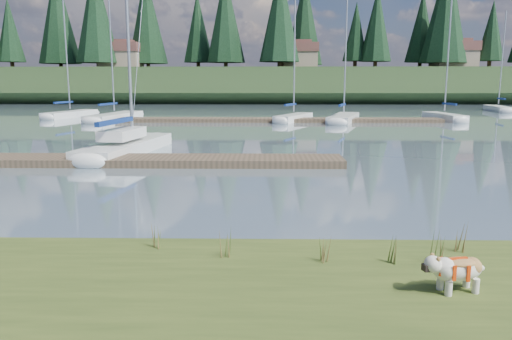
{
  "coord_description": "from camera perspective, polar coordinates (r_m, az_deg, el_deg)",
  "views": [
    {
      "loc": [
        0.95,
        -10.45,
        3.26
      ],
      "look_at": [
        0.76,
        -0.5,
        1.48
      ],
      "focal_mm": 35.0,
      "sensor_mm": 36.0,
      "label": 1
    }
  ],
  "objects": [
    {
      "name": "weed_3",
      "position": [
        9.02,
        -11.16,
        -7.41
      ],
      "size": [
        0.17,
        0.14,
        0.53
      ],
      "color": "#475B23",
      "rests_on": "bank"
    },
    {
      "name": "weed_0",
      "position": [
        8.41,
        -3.4,
        -8.08
      ],
      "size": [
        0.17,
        0.14,
        0.67
      ],
      "color": "#475B23",
      "rests_on": "bank"
    },
    {
      "name": "conifer_3",
      "position": [
        83.6,
        -6.69,
        15.88
      ],
      "size": [
        4.84,
        4.84,
        12.25
      ],
      "color": "#382619",
      "rests_on": "ridge"
    },
    {
      "name": "ground",
      "position": [
        40.59,
        -0.25,
        5.53
      ],
      "size": [
        200.0,
        200.0,
        0.0
      ],
      "primitive_type": "plane",
      "color": "gray",
      "rests_on": "ground"
    },
    {
      "name": "sailboat_bg_5",
      "position": [
        61.51,
        25.77,
        6.39
      ],
      "size": [
        2.62,
        7.58,
        10.7
      ],
      "rotation": [
        0.0,
        0.0,
        1.41
      ],
      "color": "silver",
      "rests_on": "ground"
    },
    {
      "name": "weed_5",
      "position": [
        9.34,
        22.3,
        -7.19
      ],
      "size": [
        0.17,
        0.14,
        0.6
      ],
      "color": "#475B23",
      "rests_on": "bank"
    },
    {
      "name": "sailboat_bg_3",
      "position": [
        42.13,
        10.12,
        5.98
      ],
      "size": [
        3.98,
        8.45,
        12.21
      ],
      "rotation": [
        0.0,
        0.0,
        1.28
      ],
      "color": "silver",
      "rests_on": "ground"
    },
    {
      "name": "sailboat_main",
      "position": [
        24.01,
        -13.96,
        3.05
      ],
      "size": [
        2.81,
        8.71,
        12.35
      ],
      "rotation": [
        0.0,
        0.0,
        1.44
      ],
      "color": "silver",
      "rests_on": "ground"
    },
    {
      "name": "conifer_5",
      "position": [
        82.02,
        11.36,
        15.23
      ],
      "size": [
        3.96,
        3.96,
        10.35
      ],
      "color": "#382619",
      "rests_on": "ridge"
    },
    {
      "name": "weed_1",
      "position": [
        8.29,
        7.86,
        -9.11
      ],
      "size": [
        0.17,
        0.14,
        0.45
      ],
      "color": "#475B23",
      "rests_on": "bank"
    },
    {
      "name": "sailboat_bg_2",
      "position": [
        41.81,
        4.61,
        6.08
      ],
      "size": [
        3.88,
        6.53,
        10.05
      ],
      "rotation": [
        0.0,
        0.0,
        1.15
      ],
      "color": "silver",
      "rests_on": "ground"
    },
    {
      "name": "weed_4",
      "position": [
        8.45,
        15.81,
        -8.99
      ],
      "size": [
        0.17,
        0.14,
        0.46
      ],
      "color": "#475B23",
      "rests_on": "bank"
    },
    {
      "name": "sailboat_bg_4",
      "position": [
        45.68,
        20.38,
        5.82
      ],
      "size": [
        2.05,
        6.79,
        10.01
      ],
      "rotation": [
        0.0,
        0.0,
        1.68
      ],
      "color": "silver",
      "rests_on": "ground"
    },
    {
      "name": "conifer_1",
      "position": [
        91.52,
        -26.35,
        14.14
      ],
      "size": [
        4.4,
        4.4,
        11.3
      ],
      "color": "#382619",
      "rests_on": "ridge"
    },
    {
      "name": "weed_2",
      "position": [
        8.66,
        20.06,
        -8.41
      ],
      "size": [
        0.17,
        0.14,
        0.59
      ],
      "color": "#475B23",
      "rests_on": "bank"
    },
    {
      "name": "mud_lip",
      "position": [
        9.45,
        -4.8,
        -9.62
      ],
      "size": [
        60.0,
        0.5,
        0.14
      ],
      "primitive_type": "cube",
      "color": "#33281C",
      "rests_on": "ground"
    },
    {
      "name": "house_0",
      "position": [
        83.76,
        -15.18,
        12.56
      ],
      "size": [
        6.3,
        5.3,
        4.65
      ],
      "color": "gray",
      "rests_on": "ridge"
    },
    {
      "name": "conifer_6",
      "position": [
        83.67,
        20.89,
        16.86
      ],
      "size": [
        7.04,
        7.04,
        17.0
      ],
      "color": "#382619",
      "rests_on": "ridge"
    },
    {
      "name": "dock_far",
      "position": [
        40.58,
        2.59,
        5.73
      ],
      "size": [
        26.0,
        2.2,
        0.3
      ],
      "primitive_type": "cube",
      "color": "#4C3D2C",
      "rests_on": "ground"
    },
    {
      "name": "bulldog",
      "position": [
        7.61,
        22.01,
        -10.36
      ],
      "size": [
        0.93,
        0.49,
        0.55
      ],
      "rotation": [
        0.0,
        0.0,
        3.36
      ],
      "color": "silver",
      "rests_on": "bank"
    },
    {
      "name": "sailboat_bg_0",
      "position": [
        49.18,
        -20.01,
        6.1
      ],
      "size": [
        3.25,
        7.56,
        10.84
      ],
      "rotation": [
        0.0,
        0.0,
        1.32
      ],
      "color": "silver",
      "rests_on": "ground"
    },
    {
      "name": "conifer_2",
      "position": [
        83.27,
        -17.85,
        16.76
      ],
      "size": [
        6.6,
        6.6,
        16.05
      ],
      "color": "#382619",
      "rests_on": "ridge"
    },
    {
      "name": "house_1",
      "position": [
        81.71,
        4.76,
        12.94
      ],
      "size": [
        6.3,
        5.3,
        4.65
      ],
      "color": "gray",
      "rests_on": "ridge"
    },
    {
      "name": "ridge",
      "position": [
        83.46,
        0.45,
        9.61
      ],
      "size": [
        200.0,
        20.0,
        5.0
      ],
      "primitive_type": "cube",
      "color": "#203319",
      "rests_on": "ground"
    },
    {
      "name": "house_2",
      "position": [
        84.69,
        21.67,
        12.18
      ],
      "size": [
        6.3,
        5.3,
        4.65
      ],
      "color": "gray",
      "rests_on": "ridge"
    },
    {
      "name": "dock_near",
      "position": [
        20.31,
        -13.03,
        1.06
      ],
      "size": [
        16.0,
        2.0,
        0.3
      ],
      "primitive_type": "cube",
      "color": "#4C3D2C",
      "rests_on": "ground"
    },
    {
      "name": "sailboat_bg_1",
      "position": [
        44.86,
        -15.42,
        6.02
      ],
      "size": [
        3.15,
        9.18,
        13.33
      ],
      "rotation": [
        0.0,
        0.0,
        1.41
      ],
      "color": "silver",
      "rests_on": "ground"
    },
    {
      "name": "conifer_4",
      "position": [
        77.11,
        2.74,
        17.45
      ],
      "size": [
        6.16,
        6.16,
        15.1
      ],
      "color": "#382619",
      "rests_on": "ridge"
    }
  ]
}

